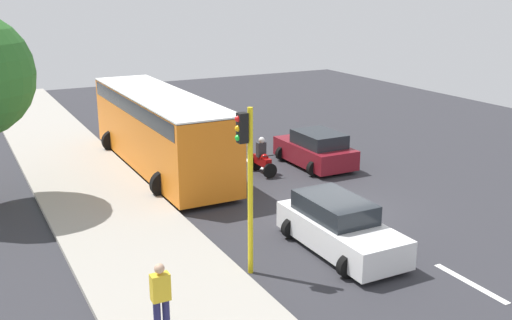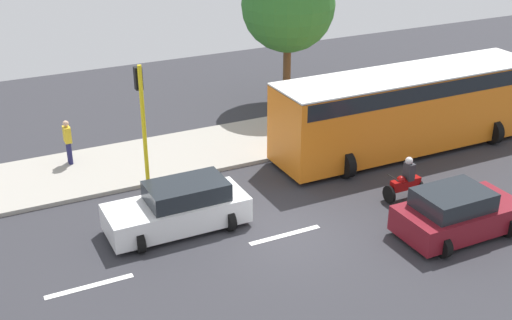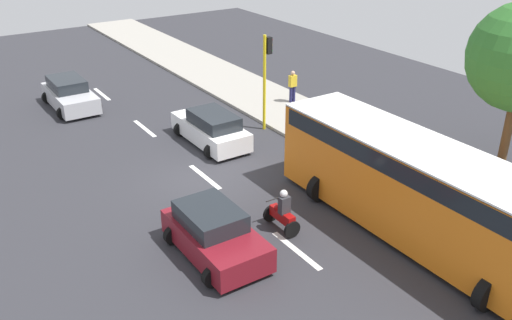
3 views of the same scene
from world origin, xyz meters
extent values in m
cube|color=#2D2D33|center=(0.00, 0.00, -0.05)|extent=(40.00, 60.00, 0.10)
cube|color=#9E998E|center=(7.00, 0.00, 0.07)|extent=(4.00, 60.00, 0.15)
cube|color=white|center=(0.00, -12.00, 0.01)|extent=(0.20, 2.40, 0.01)
cube|color=white|center=(0.00, -6.00, 0.01)|extent=(0.20, 2.40, 0.01)
cube|color=white|center=(0.00, 0.00, 0.01)|extent=(0.20, 2.40, 0.01)
cube|color=white|center=(0.00, 6.00, 0.01)|extent=(0.20, 2.40, 0.01)
cube|color=maroon|center=(-2.21, -4.80, 0.56)|extent=(1.88, 3.84, 0.80)
cube|color=#1E2328|center=(-2.21, -4.49, 1.24)|extent=(1.58, 2.15, 0.56)
cylinder|color=black|center=(-1.38, -6.06, 0.32)|extent=(0.64, 0.22, 0.64)
cylinder|color=black|center=(-3.04, -6.06, 0.32)|extent=(0.64, 0.22, 0.64)
cylinder|color=black|center=(-1.38, -3.53, 0.32)|extent=(0.64, 0.22, 0.64)
cylinder|color=black|center=(-3.04, -3.53, 0.32)|extent=(0.64, 0.22, 0.64)
cube|color=white|center=(1.84, 2.81, 0.56)|extent=(1.76, 4.36, 0.80)
cube|color=#1E2328|center=(1.84, 2.46, 1.24)|extent=(1.48, 2.44, 0.56)
cylinder|color=black|center=(1.07, 4.25, 0.32)|extent=(0.64, 0.22, 0.64)
cylinder|color=black|center=(2.61, 4.25, 0.32)|extent=(0.64, 0.22, 0.64)
cylinder|color=black|center=(1.07, 1.37, 0.32)|extent=(0.64, 0.22, 0.64)
cylinder|color=black|center=(2.61, 1.37, 0.32)|extent=(0.64, 0.22, 0.64)
cube|color=orange|center=(3.72, -7.42, 1.65)|extent=(2.50, 11.00, 2.90)
cube|color=black|center=(3.72, -7.42, 2.75)|extent=(2.52, 10.56, 0.60)
cube|color=white|center=(3.72, -7.42, 3.12)|extent=(2.50, 11.00, 0.08)
cylinder|color=black|center=(2.62, -3.90, 0.50)|extent=(1.00, 0.30, 1.00)
cylinder|color=black|center=(4.82, -3.90, 0.50)|extent=(1.00, 0.30, 1.00)
cylinder|color=black|center=(2.62, -10.94, 0.50)|extent=(1.00, 0.30, 1.00)
cylinder|color=black|center=(4.82, -10.94, 0.50)|extent=(1.00, 0.30, 1.00)
cylinder|color=black|center=(0.32, -4.13, 0.30)|extent=(0.60, 0.10, 0.60)
cylinder|color=black|center=(0.32, -5.33, 0.30)|extent=(0.60, 0.10, 0.60)
cube|color=#990C0C|center=(0.32, -4.78, 0.55)|extent=(0.28, 1.10, 0.36)
sphere|color=#990C0C|center=(0.32, -4.58, 0.73)|extent=(0.32, 0.32, 0.32)
cylinder|color=black|center=(0.32, -4.23, 0.90)|extent=(0.55, 0.04, 0.04)
cube|color=#333338|center=(0.32, -4.88, 1.00)|extent=(0.36, 0.24, 0.60)
sphere|color=silver|center=(0.32, -4.83, 1.40)|extent=(0.26, 0.26, 0.26)
cylinder|color=#1E1E4C|center=(7.81, 4.82, 0.57)|extent=(0.16, 0.16, 0.85)
cylinder|color=#1E1E4C|center=(8.01, 4.82, 0.57)|extent=(0.16, 0.16, 0.85)
cube|color=gold|center=(7.91, 4.82, 1.30)|extent=(0.40, 0.24, 0.60)
sphere|color=tan|center=(7.91, 4.82, 1.73)|extent=(0.22, 0.22, 0.22)
cylinder|color=yellow|center=(4.75, 2.82, 2.25)|extent=(0.14, 0.14, 4.50)
cube|color=black|center=(4.97, 2.82, 4.00)|extent=(0.24, 0.24, 0.76)
sphere|color=red|center=(5.09, 2.82, 4.24)|extent=(0.16, 0.16, 0.16)
sphere|color=#F2A50C|center=(5.09, 2.82, 4.00)|extent=(0.16, 0.16, 0.16)
sphere|color=green|center=(5.09, 2.82, 3.76)|extent=(0.16, 0.16, 0.16)
camera|label=1|loc=(11.39, 15.82, 7.39)|focal=42.12mm
camera|label=2|loc=(-15.15, 8.48, 10.49)|focal=46.14mm
camera|label=3|loc=(-9.00, -17.34, 10.13)|focal=38.81mm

